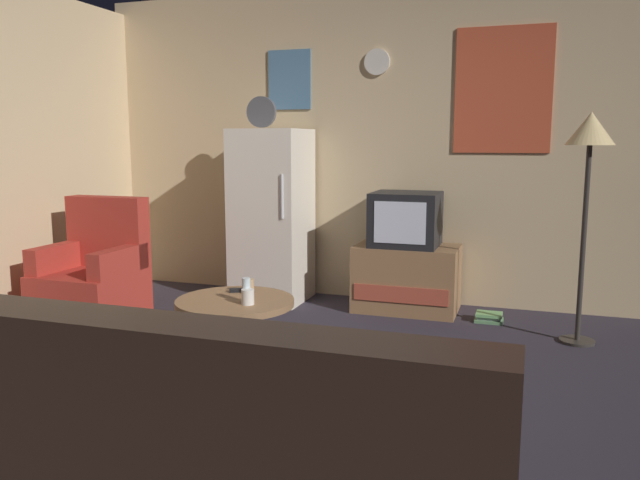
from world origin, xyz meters
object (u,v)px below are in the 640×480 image
object	(u,v)px
remote_control	(241,290)
fridge	(272,215)
tv_stand	(407,278)
mug_ceramic_tan	(248,286)
standing_lamp	(590,147)
book_stack	(489,317)
mug_ceramic_white	(248,297)
armchair	(94,278)
coffee_table	(236,335)
wine_glass	(246,290)
crt_tv	(406,219)

from	to	relation	value
remote_control	fridge	bearing A→B (deg)	76.55
tv_stand	mug_ceramic_tan	world-z (taller)	tv_stand
standing_lamp	book_stack	distance (m)	1.50
standing_lamp	mug_ceramic_white	size ratio (longest dim) A/B	17.67
tv_stand	armchair	bearing A→B (deg)	-154.49
mug_ceramic_tan	remote_control	world-z (taller)	mug_ceramic_tan
fridge	standing_lamp	world-z (taller)	fridge
standing_lamp	coffee_table	bearing A→B (deg)	-148.56
coffee_table	mug_ceramic_tan	xyz separation A→B (m)	(0.01, 0.18, 0.27)
mug_ceramic_white	remote_control	size ratio (longest dim) A/B	0.60
remote_control	mug_ceramic_tan	bearing A→B (deg)	-40.92
fridge	wine_glass	size ratio (longest dim) A/B	11.80
crt_tv	mug_ceramic_white	bearing A→B (deg)	-108.00
wine_glass	book_stack	distance (m)	2.14
mug_ceramic_white	armchair	distance (m)	1.82
coffee_table	wine_glass	distance (m)	0.32
fridge	remote_control	xyz separation A→B (m)	(0.42, -1.51, -0.30)
mug_ceramic_tan	remote_control	distance (m)	0.07
wine_glass	book_stack	size ratio (longest dim) A/B	0.70
crt_tv	mug_ceramic_tan	xyz separation A→B (m)	(-0.70, -1.54, -0.27)
tv_stand	mug_ceramic_tan	distance (m)	1.72
fridge	coffee_table	xyz separation A→B (m)	(0.47, -1.69, -0.53)
armchair	remote_control	bearing A→B (deg)	-16.84
crt_tv	remote_control	distance (m)	1.73
fridge	book_stack	bearing A→B (deg)	-3.59
mug_ceramic_tan	remote_control	size ratio (longest dim) A/B	0.60
tv_stand	book_stack	size ratio (longest dim) A/B	3.93
tv_stand	coffee_table	bearing A→B (deg)	-113.07
remote_control	armchair	size ratio (longest dim) A/B	0.16
standing_lamp	wine_glass	bearing A→B (deg)	-146.20
tv_stand	remote_control	size ratio (longest dim) A/B	5.60
remote_control	armchair	distance (m)	1.56
tv_stand	book_stack	xyz separation A→B (m)	(0.68, -0.14, -0.24)
crt_tv	mug_ceramic_white	world-z (taller)	crt_tv
crt_tv	standing_lamp	xyz separation A→B (m)	(1.32, -0.47, 0.59)
standing_lamp	wine_glass	world-z (taller)	standing_lamp
crt_tv	coffee_table	size ratio (longest dim) A/B	0.75
mug_ceramic_white	standing_lamp	bearing A→B (deg)	34.90
wine_glass	armchair	bearing A→B (deg)	157.20
coffee_table	mug_ceramic_tan	bearing A→B (deg)	87.60
book_stack	wine_glass	bearing A→B (deg)	-128.87
book_stack	mug_ceramic_white	bearing A→B (deg)	-127.71
wine_glass	book_stack	xyz separation A→B (m)	(1.31, 1.63, -0.49)
standing_lamp	book_stack	xyz separation A→B (m)	(-0.62, 0.33, -1.32)
standing_lamp	remote_control	bearing A→B (deg)	-153.08
coffee_table	mug_ceramic_tan	distance (m)	0.32
armchair	coffee_table	bearing A→B (deg)	-22.56
coffee_table	book_stack	size ratio (longest dim) A/B	3.37
standing_lamp	coffee_table	size ratio (longest dim) A/B	2.21
standing_lamp	coffee_table	xyz separation A→B (m)	(-2.03, -1.24, -1.13)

